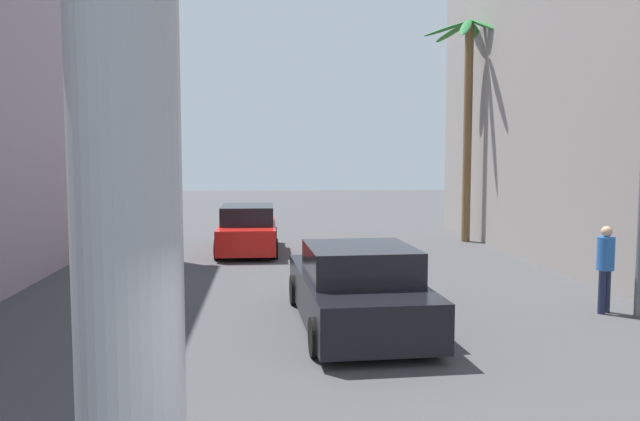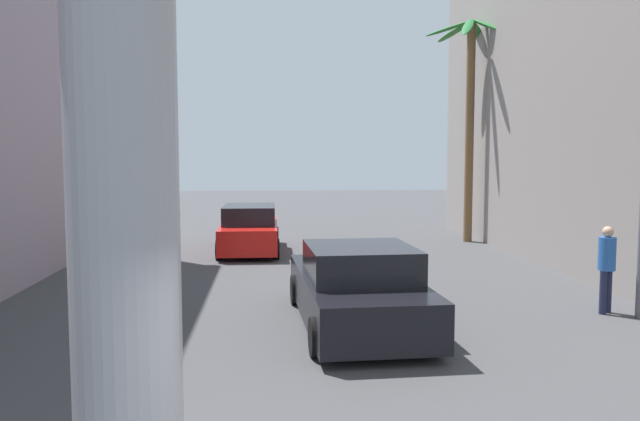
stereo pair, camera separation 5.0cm
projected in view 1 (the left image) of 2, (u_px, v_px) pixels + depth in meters
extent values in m
plane|color=#424244|center=(305.00, 300.00, 13.87)|extent=(91.92, 91.92, 0.00)
cylinder|color=#9E9EA3|center=(122.00, 24.00, 4.84)|extent=(0.88, 0.88, 8.39)
cylinder|color=black|center=(295.00, 290.00, 13.42)|extent=(0.25, 0.65, 0.64)
cylinder|color=black|center=(384.00, 287.00, 13.67)|extent=(0.25, 0.65, 0.64)
cylinder|color=black|center=(317.00, 337.00, 9.88)|extent=(0.25, 0.65, 0.64)
cylinder|color=black|center=(435.00, 332.00, 10.14)|extent=(0.25, 0.65, 0.64)
cube|color=black|center=(356.00, 296.00, 11.76)|extent=(2.28, 5.20, 0.80)
cube|color=black|center=(360.00, 262.00, 11.32)|extent=(1.98, 2.23, 0.60)
cylinder|color=black|center=(225.00, 236.00, 22.48)|extent=(0.22, 0.64, 0.64)
cylinder|color=black|center=(274.00, 236.00, 22.62)|extent=(0.22, 0.64, 0.64)
cylinder|color=black|center=(218.00, 250.00, 19.24)|extent=(0.22, 0.64, 0.64)
cylinder|color=black|center=(274.00, 249.00, 19.38)|extent=(0.22, 0.64, 0.64)
cube|color=red|center=(248.00, 235.00, 20.91)|extent=(1.86, 4.67, 0.80)
cube|color=black|center=(248.00, 214.00, 20.85)|extent=(1.70, 2.58, 0.60)
cylinder|color=brown|center=(467.00, 134.00, 23.16)|extent=(0.35, 0.32, 8.03)
ellipsoid|color=#1F792D|center=(493.00, 29.00, 22.76)|extent=(1.68, 0.62, 0.71)
ellipsoid|color=#2E6D2D|center=(475.00, 33.00, 23.57)|extent=(1.20, 1.59, 0.66)
ellipsoid|color=#2E752D|center=(452.00, 32.00, 23.51)|extent=(1.16, 1.62, 0.62)
ellipsoid|color=#25722D|center=(446.00, 29.00, 22.87)|extent=(1.71, 0.61, 0.63)
ellipsoid|color=#1F642D|center=(466.00, 27.00, 22.04)|extent=(1.03, 1.55, 0.93)
ellipsoid|color=#24742D|center=(489.00, 27.00, 22.16)|extent=(1.20, 1.52, 0.85)
cylinder|color=#1E233F|center=(607.00, 291.00, 12.72)|extent=(0.14, 0.14, 0.89)
cylinder|color=#1E233F|center=(602.00, 292.00, 12.60)|extent=(0.14, 0.14, 0.89)
cylinder|color=#2659A5|center=(606.00, 254.00, 12.59)|extent=(0.47, 0.47, 0.67)
sphere|color=tan|center=(607.00, 232.00, 12.55)|extent=(0.22, 0.22, 0.22)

